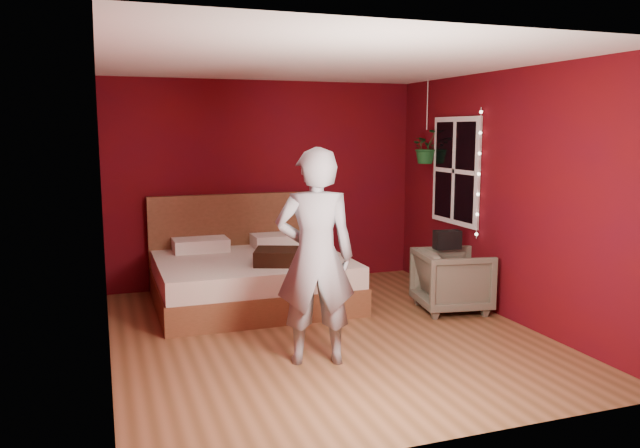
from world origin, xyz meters
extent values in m
plane|color=brown|center=(0.00, 0.00, 0.00)|extent=(4.50, 4.50, 0.00)
cube|color=#58090A|center=(0.00, 2.26, 1.30)|extent=(4.00, 0.02, 2.60)
cube|color=#58090A|center=(0.00, -2.26, 1.30)|extent=(4.00, 0.02, 2.60)
cube|color=#58090A|center=(-2.01, 0.00, 1.30)|extent=(0.02, 4.50, 2.60)
cube|color=#58090A|center=(2.01, 0.00, 1.30)|extent=(0.02, 4.50, 2.60)
cube|color=white|center=(0.00, 0.00, 2.61)|extent=(4.00, 4.50, 0.02)
cube|color=white|center=(1.97, 0.90, 1.50)|extent=(0.04, 0.97, 1.27)
cube|color=black|center=(1.96, 0.90, 1.50)|extent=(0.02, 0.85, 1.15)
cube|color=white|center=(1.95, 0.90, 1.50)|extent=(0.03, 0.05, 1.15)
cube|color=white|center=(1.95, 0.90, 1.50)|extent=(0.03, 0.85, 0.05)
cylinder|color=silver|center=(1.94, 0.38, 1.50)|extent=(0.01, 0.01, 1.45)
sphere|color=#FFF2CC|center=(1.94, 0.38, 0.83)|extent=(0.04, 0.04, 0.04)
sphere|color=#FFF2CC|center=(1.94, 0.38, 1.05)|extent=(0.04, 0.04, 0.04)
sphere|color=#FFF2CC|center=(1.94, 0.38, 1.27)|extent=(0.04, 0.04, 0.04)
sphere|color=#FFF2CC|center=(1.94, 0.38, 1.50)|extent=(0.04, 0.04, 0.04)
sphere|color=#FFF2CC|center=(1.94, 0.38, 1.73)|extent=(0.04, 0.04, 0.04)
sphere|color=#FFF2CC|center=(1.94, 0.38, 1.95)|extent=(0.04, 0.04, 0.04)
sphere|color=#FFF2CC|center=(1.94, 0.38, 2.17)|extent=(0.04, 0.04, 0.04)
cube|color=brown|center=(-0.42, 1.28, 0.15)|extent=(2.16, 1.83, 0.30)
cube|color=beige|center=(-0.42, 1.28, 0.42)|extent=(2.11, 1.80, 0.24)
cube|color=brown|center=(-0.42, 2.16, 0.59)|extent=(2.16, 0.09, 1.19)
cube|color=silver|center=(-0.90, 1.90, 0.61)|extent=(0.65, 0.41, 0.15)
cube|color=silver|center=(0.07, 1.90, 0.61)|extent=(0.65, 0.41, 0.15)
imported|color=gray|center=(-0.33, -0.66, 0.92)|extent=(0.76, 0.59, 1.85)
imported|color=#656050|center=(1.60, 0.30, 0.34)|extent=(0.86, 0.84, 0.68)
cube|color=black|center=(1.57, 0.37, 0.78)|extent=(0.30, 0.17, 0.21)
cube|color=black|center=(-0.24, 0.88, 0.62)|extent=(0.59, 0.59, 0.16)
cylinder|color=silver|center=(1.88, 1.46, 2.29)|extent=(0.01, 0.01, 0.62)
imported|color=#1B6129|center=(1.88, 1.46, 1.77)|extent=(0.38, 0.33, 0.42)
camera|label=1|loc=(-2.01, -5.53, 1.98)|focal=35.00mm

